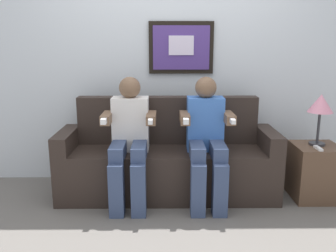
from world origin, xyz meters
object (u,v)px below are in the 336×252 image
person_on_right (206,136)px  table_lamp (321,106)px  side_table_right (315,172)px  couch (168,162)px  person_on_left (130,136)px  spare_remote_on_table (318,148)px

person_on_right → table_lamp: person_on_right is taller
person_on_right → side_table_right: (1.01, 0.06, -0.36)m
person_on_right → couch: bearing=153.3°
person_on_right → table_lamp: size_ratio=2.41×
person_on_left → side_table_right: size_ratio=2.22×
couch → spare_remote_on_table: couch is taller
table_lamp → person_on_right: bearing=-175.2°
couch → spare_remote_on_table: size_ratio=15.26×
person_on_right → table_lamp: bearing=4.8°
table_lamp → spare_remote_on_table: (-0.05, -0.14, -0.35)m
table_lamp → spare_remote_on_table: table_lamp is taller
person_on_left → side_table_right: 1.71m
person_on_left → spare_remote_on_table: (1.63, -0.05, -0.10)m
person_on_left → spare_remote_on_table: person_on_left is taller
person_on_left → couch: bearing=26.7°
couch → spare_remote_on_table: bearing=-9.7°
person_on_right → table_lamp: 1.05m
couch → person_on_right: person_on_right is taller
couch → side_table_right: 1.35m
side_table_right → spare_remote_on_table: bearing=-109.7°
table_lamp → side_table_right: bearing=-100.5°
person_on_left → spare_remote_on_table: 1.64m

